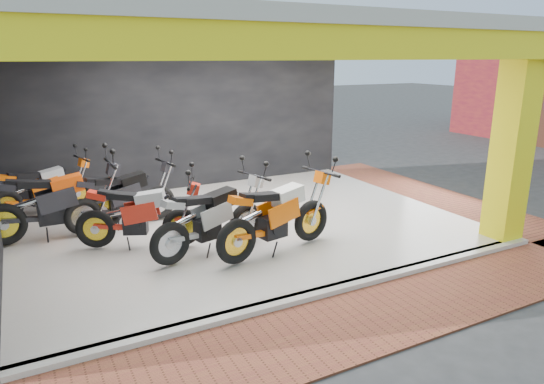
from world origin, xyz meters
The scene contains 16 objects.
ground centered at (0.00, 0.00, 0.00)m, with size 80.00×80.00×0.00m, color #2D2D30.
showroom_floor centered at (0.00, 2.00, 0.05)m, with size 8.00×6.00×0.10m, color silver.
showroom_ceiling centered at (0.00, 2.00, 3.60)m, with size 8.40×6.40×0.20m, color beige.
back_wall centered at (0.00, 5.10, 1.75)m, with size 8.20×0.20×3.50m, color black.
corner_column centered at (3.75, -0.75, 1.75)m, with size 0.50×0.50×3.50m, color #FFEF15.
header_beam_front centered at (0.00, -1.00, 3.30)m, with size 8.40×0.30×0.40m, color #FFEF15.
header_beam_right centered at (4.00, 2.00, 3.30)m, with size 0.30×6.40×0.40m, color #FFEF15.
floor_kerb centered at (0.00, -1.02, 0.05)m, with size 8.00×0.20×0.10m, color silver.
paver_front centered at (0.00, -1.80, 0.01)m, with size 9.00×1.40×0.03m, color brown.
paver_right centered at (4.80, 2.00, 0.01)m, with size 1.40×7.00×0.03m, color brown.
moto_hero centered at (0.64, 0.56, 0.82)m, with size 2.35×0.87×1.44m, color #FF650A, non-canonical shape.
moto_row_a centered at (-1.36, 1.35, 0.75)m, with size 2.14×0.79×1.31m, color red, non-canonical shape.
moto_row_b centered at (-0.34, 1.04, 0.78)m, with size 2.24×0.83×1.37m, color #9DA0A4, non-canonical shape.
moto_row_c centered at (-2.38, 2.74, 0.84)m, with size 2.41×0.89×1.47m, color black, non-canonical shape.
moto_row_d centered at (-1.33, 2.88, 0.77)m, with size 2.18×0.81×1.33m, color black, non-canonical shape.
moto_row_e centered at (-2.64, 4.38, 0.72)m, with size 2.04×0.75×1.25m, color #E15909, non-canonical shape.
Camera 1 is at (-3.52, -5.98, 3.14)m, focal length 32.00 mm.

